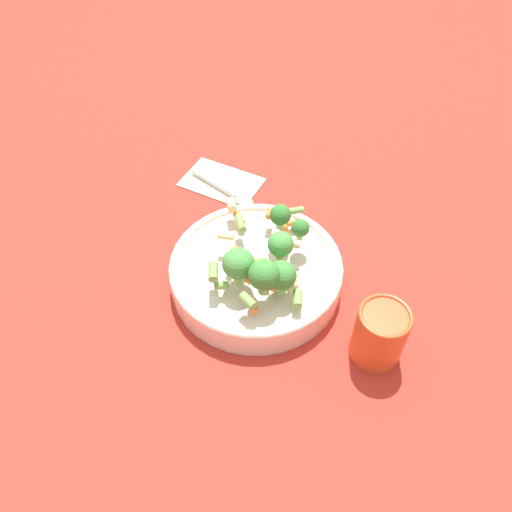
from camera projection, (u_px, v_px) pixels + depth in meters
name	position (u px, v px, depth m)	size (l,w,h in m)	color
ground_plane	(256.00, 282.00, 0.80)	(3.00, 3.00, 0.00)	#B72D23
bowl	(256.00, 271.00, 0.78)	(0.27, 0.27, 0.05)	beige
pasta_salad	(265.00, 259.00, 0.71)	(0.21, 0.21, 0.07)	#8CB766
cup	(380.00, 334.00, 0.68)	(0.07, 0.07, 0.09)	#CC4C23
napkin	(221.00, 182.00, 0.95)	(0.16, 0.12, 0.01)	beige
spoon	(233.00, 194.00, 0.92)	(0.15, 0.03, 0.01)	silver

